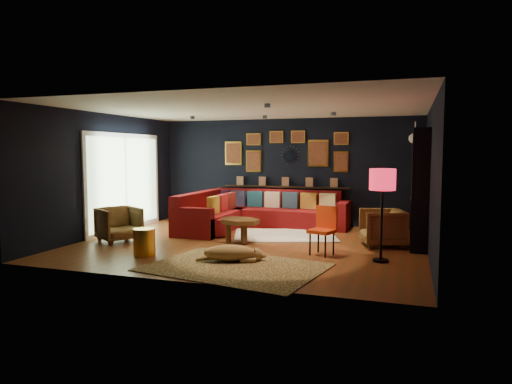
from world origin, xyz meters
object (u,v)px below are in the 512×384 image
(armchair_left, at_px, (119,223))
(dog, at_px, (230,250))
(armchair_right, at_px, (382,226))
(sectional, at_px, (251,214))
(gold_stool, at_px, (144,242))
(orange_chair, at_px, (324,226))
(floor_lamp, at_px, (382,184))
(coffee_table, at_px, (239,223))
(pouf, at_px, (219,226))

(armchair_left, bearing_deg, dog, -75.97)
(dog, bearing_deg, armchair_right, 23.93)
(sectional, bearing_deg, gold_stool, -103.24)
(orange_chair, bearing_deg, armchair_right, 66.00)
(armchair_right, distance_m, floor_lamp, 1.56)
(sectional, distance_m, orange_chair, 3.10)
(sectional, relative_size, coffee_table, 3.20)
(armchair_left, xyz_separation_m, gold_stool, (1.15, -0.91, -0.15))
(pouf, xyz_separation_m, gold_stool, (-0.49, -2.11, 0.03))
(sectional, distance_m, armchair_left, 3.09)
(coffee_table, bearing_deg, gold_stool, -126.68)
(orange_chair, distance_m, floor_lamp, 1.27)
(floor_lamp, relative_size, dog, 1.31)
(coffee_table, height_order, orange_chair, orange_chair)
(coffee_table, height_order, pouf, coffee_table)
(armchair_left, bearing_deg, armchair_right, -44.69)
(armchair_left, height_order, gold_stool, armchair_left)
(coffee_table, relative_size, armchair_left, 1.40)
(armchair_left, height_order, dog, armchair_left)
(coffee_table, relative_size, dog, 0.92)
(pouf, relative_size, dog, 0.46)
(orange_chair, bearing_deg, gold_stool, -141.79)
(armchair_right, bearing_deg, armchair_left, -93.06)
(pouf, bearing_deg, armchair_right, 0.09)
(orange_chair, bearing_deg, floor_lamp, 3.64)
(pouf, height_order, floor_lamp, floor_lamp)
(pouf, relative_size, armchair_right, 0.68)
(floor_lamp, bearing_deg, dog, -161.20)
(coffee_table, distance_m, gold_stool, 1.95)
(pouf, height_order, armchair_left, armchair_left)
(armchair_left, distance_m, armchair_right, 5.14)
(gold_stool, bearing_deg, sectional, 76.76)
(armchair_left, xyz_separation_m, dog, (2.73, -0.87, -0.18))
(armchair_right, xyz_separation_m, dog, (-2.27, -2.07, -0.19))
(sectional, height_order, dog, sectional)
(sectional, bearing_deg, orange_chair, -46.38)
(armchair_right, distance_m, gold_stool, 4.39)
(orange_chair, xyz_separation_m, floor_lamp, (0.98, -0.25, 0.77))
(coffee_table, relative_size, orange_chair, 1.27)
(sectional, relative_size, orange_chair, 4.05)
(coffee_table, xyz_separation_m, pouf, (-0.68, 0.54, -0.18))
(sectional, xyz_separation_m, dog, (0.79, -3.28, -0.13))
(gold_stool, distance_m, orange_chair, 3.12)
(sectional, xyz_separation_m, floor_lamp, (3.11, -2.49, 0.95))
(coffee_table, distance_m, pouf, 0.89)
(gold_stool, height_order, floor_lamp, floor_lamp)
(sectional, relative_size, floor_lamp, 2.25)
(gold_stool, height_order, dog, gold_stool)
(pouf, relative_size, floor_lamp, 0.35)
(sectional, xyz_separation_m, coffee_table, (0.38, -1.76, 0.06))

